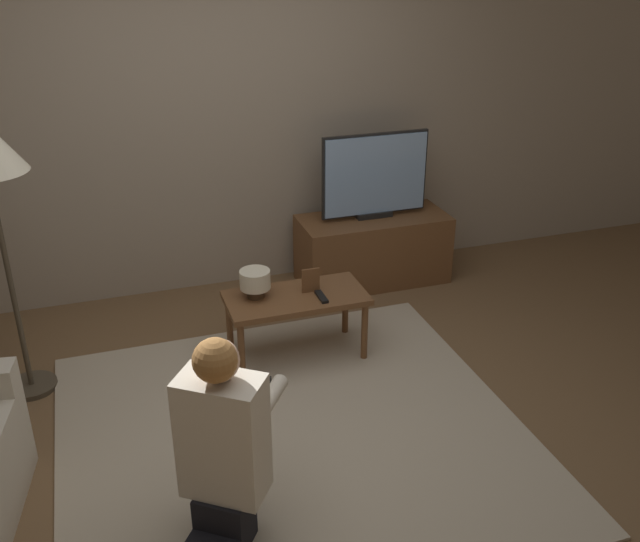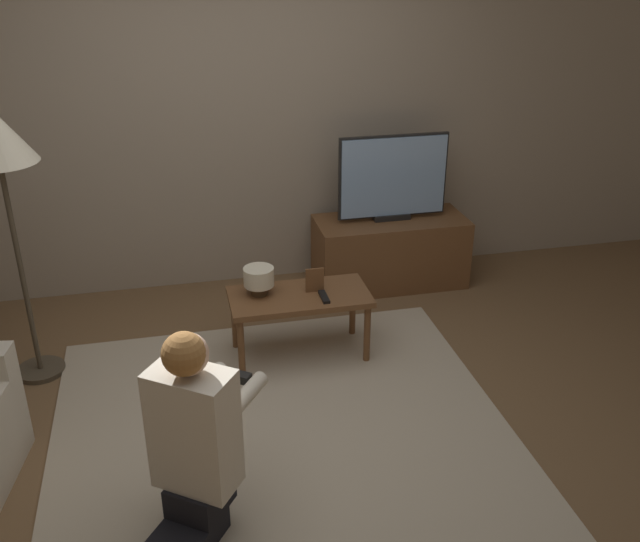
# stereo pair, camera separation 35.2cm
# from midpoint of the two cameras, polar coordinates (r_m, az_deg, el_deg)

# --- Properties ---
(ground_plane) EXTENTS (10.00, 10.00, 0.00)m
(ground_plane) POSITION_cam_midpoint_polar(r_m,az_deg,el_deg) (3.80, -4.85, -13.08)
(ground_plane) COLOR brown
(wall_back) EXTENTS (10.00, 0.06, 2.60)m
(wall_back) POSITION_cam_midpoint_polar(r_m,az_deg,el_deg) (5.00, -10.92, 12.69)
(wall_back) COLOR tan
(wall_back) RESTS_ON ground_plane
(rug) EXTENTS (2.35, 2.27, 0.02)m
(rug) POSITION_cam_midpoint_polar(r_m,az_deg,el_deg) (3.80, -4.86, -12.99)
(rug) COLOR #BCAD93
(rug) RESTS_ON ground_plane
(tv_stand) EXTENTS (1.08, 0.47, 0.51)m
(tv_stand) POSITION_cam_midpoint_polar(r_m,az_deg,el_deg) (5.26, 2.33, 1.72)
(tv_stand) COLOR brown
(tv_stand) RESTS_ON ground_plane
(tv) EXTENTS (0.78, 0.08, 0.61)m
(tv) POSITION_cam_midpoint_polar(r_m,az_deg,el_deg) (5.06, 2.43, 7.60)
(tv) COLOR black
(tv) RESTS_ON tv_stand
(coffee_table) EXTENTS (0.83, 0.41, 0.42)m
(coffee_table) POSITION_cam_midpoint_polar(r_m,az_deg,el_deg) (4.25, -4.31, -2.64)
(coffee_table) COLOR brown
(coffee_table) RESTS_ON ground_plane
(person_kneeling) EXTENTS (0.68, 0.81, 0.98)m
(person_kneeling) POSITION_cam_midpoint_polar(r_m,az_deg,el_deg) (3.00, -11.32, -14.02)
(person_kneeling) COLOR black
(person_kneeling) RESTS_ON rug
(picture_frame) EXTENTS (0.11, 0.01, 0.15)m
(picture_frame) POSITION_cam_midpoint_polar(r_m,az_deg,el_deg) (4.23, -3.14, -0.80)
(picture_frame) COLOR brown
(picture_frame) RESTS_ON coffee_table
(table_lamp) EXTENTS (0.18, 0.18, 0.17)m
(table_lamp) POSITION_cam_midpoint_polar(r_m,az_deg,el_deg) (4.18, -7.63, -0.87)
(table_lamp) COLOR #4C3823
(table_lamp) RESTS_ON coffee_table
(remote) EXTENTS (0.04, 0.15, 0.02)m
(remote) POSITION_cam_midpoint_polar(r_m,az_deg,el_deg) (4.18, -2.30, -2.13)
(remote) COLOR black
(remote) RESTS_ON coffee_table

